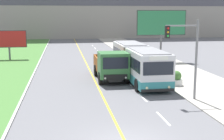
# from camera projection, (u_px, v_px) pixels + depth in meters

# --- Properties ---
(lane_marking_centre) EXTENTS (2.88, 140.00, 0.01)m
(lane_marking_centre) POSITION_uv_depth(u_px,v_px,m) (123.00, 122.00, 16.82)
(lane_marking_centre) COLOR gold
(lane_marking_centre) RESTS_ON ground_plane
(city_bus) EXTENTS (2.69, 12.46, 2.95)m
(city_bus) POSITION_uv_depth(u_px,v_px,m) (138.00, 62.00, 28.15)
(city_bus) COLOR silver
(city_bus) RESTS_ON ground_plane
(dump_truck) EXTENTS (2.52, 6.45, 2.63)m
(dump_truck) POSITION_uv_depth(u_px,v_px,m) (112.00, 66.00, 26.92)
(dump_truck) COLOR black
(dump_truck) RESTS_ON ground_plane
(traffic_light_mast) EXTENTS (2.28, 0.32, 5.43)m
(traffic_light_mast) POSITION_uv_depth(u_px,v_px,m) (187.00, 49.00, 20.52)
(traffic_light_mast) COLOR slate
(traffic_light_mast) RESTS_ON ground_plane
(billboard_large) EXTENTS (6.08, 0.24, 6.23)m
(billboard_large) POSITION_uv_depth(u_px,v_px,m) (161.00, 24.00, 37.41)
(billboard_large) COLOR #59595B
(billboard_large) RESTS_ON ground_plane
(billboard_small) EXTENTS (4.43, 0.24, 3.72)m
(billboard_small) POSITION_uv_depth(u_px,v_px,m) (9.00, 40.00, 39.71)
(billboard_small) COLOR #59595B
(billboard_small) RESTS_ON ground_plane
(planter_round_near) EXTENTS (1.04, 1.04, 1.18)m
(planter_round_near) POSITION_uv_depth(u_px,v_px,m) (176.00, 79.00, 25.22)
(planter_round_near) COLOR silver
(planter_round_near) RESTS_ON sidewalk_right
(planter_round_second) EXTENTS (0.98, 0.98, 1.16)m
(planter_round_second) POSITION_uv_depth(u_px,v_px,m) (163.00, 71.00, 28.66)
(planter_round_second) COLOR silver
(planter_round_second) RESTS_ON sidewalk_right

